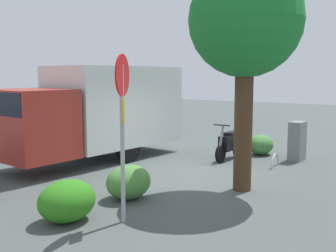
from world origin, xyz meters
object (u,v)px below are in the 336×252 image
stop_sign (122,112)px  bike_rack_hoop (275,167)px  box_truck_near (95,110)px  motorcycle (230,143)px  street_tree (246,23)px  utility_cabinet (297,141)px

stop_sign → bike_rack_hoop: 6.50m
box_truck_near → motorcycle: 4.48m
bike_rack_hoop → stop_sign: bearing=-6.5°
box_truck_near → bike_rack_hoop: box_truck_near is taller
street_tree → stop_sign: bearing=-15.6°
motorcycle → bike_rack_hoop: motorcycle is taller
box_truck_near → street_tree: (0.46, 5.26, 2.27)m
street_tree → utility_cabinet: bearing=179.8°
box_truck_near → motorcycle: size_ratio=4.45×
box_truck_near → stop_sign: stop_sign is taller
box_truck_near → utility_cabinet: 6.53m
stop_sign → bike_rack_hoop: stop_sign is taller
motorcycle → utility_cabinet: utility_cabinet is taller
street_tree → bike_rack_hoop: bearing=-175.6°
box_truck_near → stop_sign: (3.73, 4.34, 0.43)m
box_truck_near → stop_sign: 5.74m
motorcycle → bike_rack_hoop: size_ratio=2.13×
stop_sign → motorcycle: bearing=-171.7°
bike_rack_hoop → street_tree: bearing=4.4°
street_tree → box_truck_near: bearing=-95.0°
motorcycle → street_tree: bearing=30.2°
box_truck_near → motorcycle: bearing=132.5°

